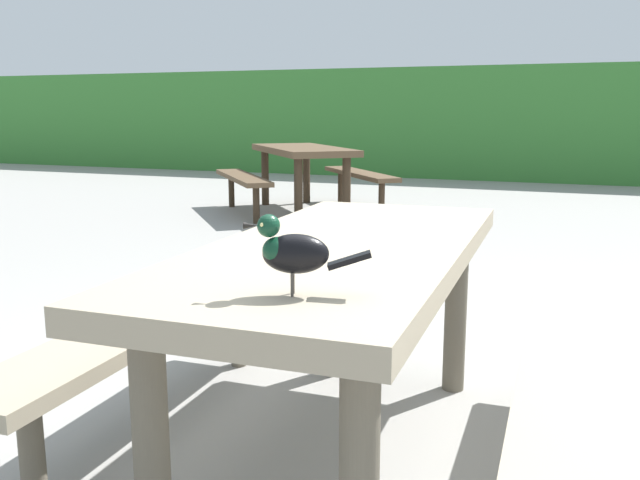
# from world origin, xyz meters

# --- Properties ---
(ground_plane) EXTENTS (60.00, 60.00, 0.00)m
(ground_plane) POSITION_xyz_m (0.00, 0.00, 0.00)
(ground_plane) COLOR gray
(hedge_wall) EXTENTS (28.00, 1.28, 1.86)m
(hedge_wall) POSITION_xyz_m (0.00, 9.75, 0.93)
(hedge_wall) COLOR #387A33
(hedge_wall) RESTS_ON ground
(picnic_table_foreground) EXTENTS (1.73, 1.82, 0.74)m
(picnic_table_foreground) POSITION_xyz_m (-0.39, -0.28, 0.56)
(picnic_table_foreground) COLOR gray
(picnic_table_foreground) RESTS_ON ground
(bird_grackle) EXTENTS (0.28, 0.13, 0.18)m
(bird_grackle) POSITION_xyz_m (-0.29, -0.91, 0.84)
(bird_grackle) COLOR black
(bird_grackle) RESTS_ON picnic_table_foreground
(picnic_table_mid_right) EXTENTS (2.39, 2.39, 0.74)m
(picnic_table_mid_right) POSITION_xyz_m (-2.68, 4.87, 0.56)
(picnic_table_mid_right) COLOR brown
(picnic_table_mid_right) RESTS_ON ground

